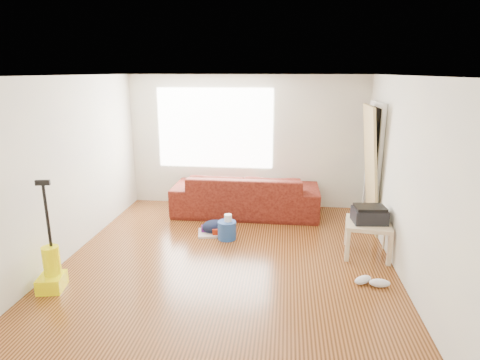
# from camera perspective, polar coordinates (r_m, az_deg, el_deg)

# --- Properties ---
(room) EXTENTS (4.51, 5.01, 2.51)m
(room) POSITION_cam_1_polar(r_m,az_deg,el_deg) (5.39, -0.86, 1.27)
(room) COLOR #40210C
(room) RESTS_ON ground
(sofa) EXTENTS (2.63, 1.03, 0.77)m
(sofa) POSITION_cam_1_polar(r_m,az_deg,el_deg) (7.47, 0.82, -4.77)
(sofa) COLOR black
(sofa) RESTS_ON ground
(tv_stand) EXTENTS (0.89, 0.66, 0.30)m
(tv_stand) POSITION_cam_1_polar(r_m,az_deg,el_deg) (7.64, 4.16, -3.09)
(tv_stand) COLOR black
(tv_stand) RESTS_ON ground
(tv) EXTENTS (0.53, 0.07, 0.30)m
(tv) POSITION_cam_1_polar(r_m,az_deg,el_deg) (7.56, 4.20, -0.99)
(tv) COLOR black
(tv) RESTS_ON tv_stand
(side_table) EXTENTS (0.68, 0.68, 0.50)m
(side_table) POSITION_cam_1_polar(r_m,az_deg,el_deg) (5.99, 17.78, -6.43)
(side_table) COLOR #DABA8B
(side_table) RESTS_ON ground
(printer) EXTENTS (0.48, 0.39, 0.24)m
(printer) POSITION_cam_1_polar(r_m,az_deg,el_deg) (5.92, 17.94, -4.67)
(printer) COLOR black
(printer) RESTS_ON side_table
(bucket) EXTENTS (0.36, 0.36, 0.29)m
(bucket) POSITION_cam_1_polar(r_m,az_deg,el_deg) (6.39, -1.86, -8.34)
(bucket) COLOR #224999
(bucket) RESTS_ON ground
(toilet_paper) EXTENTS (0.12, 0.12, 0.11)m
(toilet_paper) POSITION_cam_1_polar(r_m,az_deg,el_deg) (6.32, -1.70, -6.63)
(toilet_paper) COLOR white
(toilet_paper) RESTS_ON bucket
(cleaning_tray) EXTENTS (0.53, 0.46, 0.17)m
(cleaning_tray) POSITION_cam_1_polar(r_m,az_deg,el_deg) (6.57, -3.75, -7.20)
(cleaning_tray) COLOR beige
(cleaning_tray) RESTS_ON ground
(backpack) EXTENTS (0.48, 0.44, 0.22)m
(backpack) POSITION_cam_1_polar(r_m,az_deg,el_deg) (6.61, -3.66, -7.52)
(backpack) COLOR #111C34
(backpack) RESTS_ON ground
(sneakers) EXTENTS (0.45, 0.23, 0.10)m
(sneakers) POSITION_cam_1_polar(r_m,az_deg,el_deg) (5.34, 18.16, -13.55)
(sneakers) COLOR white
(sneakers) RESTS_ON ground
(vacuum) EXTENTS (0.34, 0.37, 1.35)m
(vacuum) POSITION_cam_1_polar(r_m,az_deg,el_deg) (5.43, -25.24, -11.45)
(vacuum) COLOR #FFF501
(vacuum) RESTS_ON ground
(door_panel) EXTENTS (0.25, 0.82, 2.04)m
(door_panel) POSITION_cam_1_polar(r_m,az_deg,el_deg) (7.12, 17.41, -6.53)
(door_panel) COLOR tan
(door_panel) RESTS_ON ground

